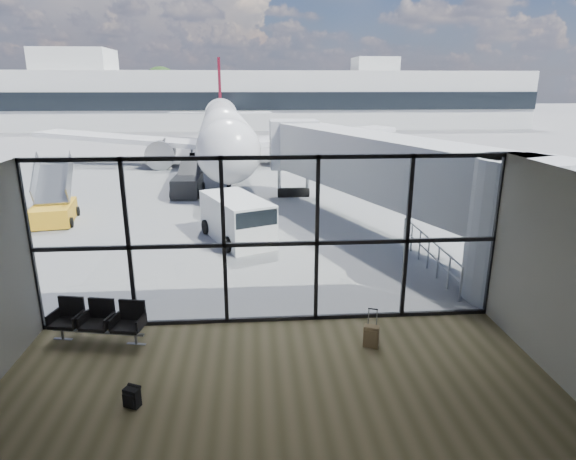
{
  "coord_description": "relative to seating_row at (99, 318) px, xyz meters",
  "views": [
    {
      "loc": [
        -0.45,
        -11.81,
        6.15
      ],
      "look_at": [
        0.68,
        3.0,
        1.66
      ],
      "focal_mm": 30.0,
      "sensor_mm": 36.0,
      "label": 1
    }
  ],
  "objects": [
    {
      "name": "tree_4",
      "position": [
        -16.69,
        72.67,
        4.67
      ],
      "size": [
        5.61,
        5.61,
        8.07
      ],
      "color": "#382619",
      "rests_on": "ground"
    },
    {
      "name": "lounge_shell",
      "position": [
        4.31,
        -4.13,
        2.07
      ],
      "size": [
        12.02,
        8.01,
        4.51
      ],
      "color": "brown",
      "rests_on": "ground"
    },
    {
      "name": "apron_railing",
      "position": [
        9.91,
        4.17,
        0.14
      ],
      "size": [
        0.06,
        5.46,
        1.11
      ],
      "color": "gray",
      "rests_on": "ground"
    },
    {
      "name": "tree_3",
      "position": [
        -22.69,
        72.67,
        4.05
      ],
      "size": [
        4.95,
        4.95,
        7.12
      ],
      "color": "#382619",
      "rests_on": "ground"
    },
    {
      "name": "tree_5",
      "position": [
        -10.69,
        72.67,
        5.29
      ],
      "size": [
        6.27,
        6.27,
        9.03
      ],
      "color": "#382619",
      "rests_on": "ground"
    },
    {
      "name": "service_van",
      "position": [
        3.25,
        7.87,
        0.33
      ],
      "size": [
        3.25,
        4.46,
        1.78
      ],
      "rotation": [
        0.0,
        0.0,
        0.41
      ],
      "color": "silver",
      "rests_on": "ground"
    },
    {
      "name": "seating_row",
      "position": [
        0.0,
        0.0,
        0.0
      ],
      "size": [
        2.37,
        1.09,
        1.05
      ],
      "rotation": [
        0.0,
        0.0,
        -0.2
      ],
      "color": "gray",
      "rests_on": "ground"
    },
    {
      "name": "traffic_cone_a",
      "position": [
        2.48,
        10.53,
        -0.26
      ],
      "size": [
        0.47,
        0.47,
        0.67
      ],
      "color": "#D64F0B",
      "rests_on": "ground"
    },
    {
      "name": "suitcase",
      "position": [
        6.67,
        -0.87,
        -0.29
      ],
      "size": [
        0.41,
        0.35,
        0.98
      ],
      "rotation": [
        0.0,
        0.0,
        -0.37
      ],
      "color": "brown",
      "rests_on": "ground"
    },
    {
      "name": "backpack",
      "position": [
        1.39,
        -2.78,
        -0.36
      ],
      "size": [
        0.36,
        0.36,
        0.45
      ],
      "rotation": [
        0.0,
        0.0,
        -0.43
      ],
      "color": "black",
      "rests_on": "ground"
    },
    {
      "name": "airliner",
      "position": [
        1.59,
        29.58,
        2.15
      ],
      "size": [
        30.0,
        34.8,
        8.96
      ],
      "rotation": [
        0.0,
        0.0,
        0.07
      ],
      "color": "silver",
      "rests_on": "ground"
    },
    {
      "name": "glass_curtain_wall",
      "position": [
        4.31,
        0.67,
        1.67
      ],
      "size": [
        12.1,
        0.12,
        4.5
      ],
      "color": "white",
      "rests_on": "ground"
    },
    {
      "name": "tree_1",
      "position": [
        -34.69,
        72.67,
        4.67
      ],
      "size": [
        5.61,
        5.61,
        8.07
      ],
      "color": "#382619",
      "rests_on": "ground"
    },
    {
      "name": "ground",
      "position": [
        4.31,
        40.67,
        -0.58
      ],
      "size": [
        220.0,
        220.0,
        0.0
      ],
      "primitive_type": "plane",
      "color": "slate",
      "rests_on": "ground"
    },
    {
      "name": "jet_bridge",
      "position": [
        9.21,
        7.75,
        2.18
      ],
      "size": [
        8.0,
        16.5,
        4.33
      ],
      "color": "#95979A",
      "rests_on": "ground"
    },
    {
      "name": "tree_2",
      "position": [
        -28.69,
        72.67,
        5.29
      ],
      "size": [
        6.27,
        6.27,
        9.03
      ],
      "color": "#382619",
      "rests_on": "ground"
    },
    {
      "name": "belt_loader",
      "position": [
        0.14,
        16.76,
        0.06
      ],
      "size": [
        1.75,
        4.17,
        1.9
      ],
      "rotation": [
        0.0,
        0.0,
        -0.03
      ],
      "color": "black",
      "rests_on": "ground"
    },
    {
      "name": "far_terminal",
      "position": [
        3.73,
        62.64,
        3.63
      ],
      "size": [
        80.0,
        12.2,
        11.0
      ],
      "color": "silver",
      "rests_on": "ground"
    },
    {
      "name": "mobile_stairs",
      "position": [
        -5.34,
        11.24,
        0.0
      ],
      "size": [
        2.33,
        3.71,
        2.44
      ],
      "rotation": [
        0.0,
        0.0,
        0.19
      ],
      "color": "orange",
      "rests_on": "ground"
    },
    {
      "name": "traffic_cone_b",
      "position": [
        3.39,
        10.16,
        -0.3
      ],
      "size": [
        0.42,
        0.42,
        0.6
      ],
      "color": "#FF410D",
      "rests_on": "ground"
    }
  ]
}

